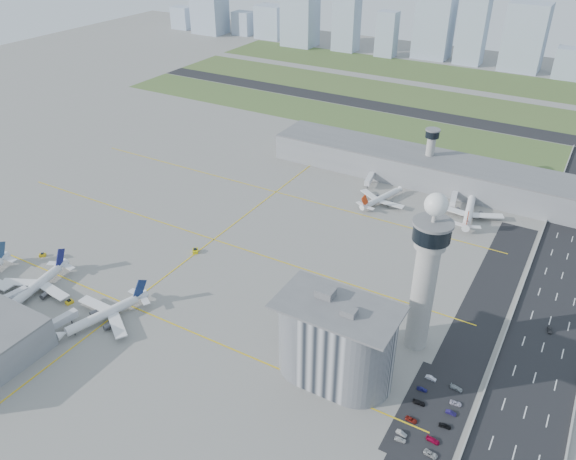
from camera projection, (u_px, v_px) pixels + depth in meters
The scene contains 56 objects.
ground at pixel (247, 296), 240.40m from camera, with size 1000.00×1000.00×0.00m, color gray.
grass_strip_0 at pixel (393, 126), 415.84m from camera, with size 480.00×50.00×0.08m, color #3E5829.
grass_strip_1 at pixel (425, 99), 471.47m from camera, with size 480.00×60.00×0.08m, color #455829.
grass_strip_2 at pixel (452, 76), 530.80m from camera, with size 480.00×70.00×0.08m, color #48632F.
runway at pixel (410, 112), 443.27m from camera, with size 480.00×22.00×0.10m, color black.
highway at pixel (528, 400), 191.03m from camera, with size 28.00×500.00×0.10m, color black.
barrier_left at pixel (487, 384), 196.75m from camera, with size 0.60×500.00×1.20m, color #9E9E99.
barrier_right at pixel (573, 416), 184.74m from camera, with size 0.60×500.00×1.20m, color #9E9E99.
landside_road at pixel (448, 392), 194.34m from camera, with size 18.00×260.00×0.08m, color black.
parking_lot at pixel (431, 413), 186.29m from camera, with size 20.00×44.00×0.10m, color black.
taxiway_line_h_0 at pixel (128, 305), 235.31m from camera, with size 260.00×0.60×0.01m, color yellow.
taxiway_line_h_1 at pixel (214, 240), 279.81m from camera, with size 260.00×0.60×0.01m, color yellow.
taxiway_line_h_2 at pixel (276, 192), 324.31m from camera, with size 260.00×0.60×0.01m, color yellow.
taxiway_line_v at pixel (214, 240), 279.81m from camera, with size 0.60×260.00×0.01m, color yellow.
control_tower at pixel (426, 268), 197.37m from camera, with size 14.00×14.00×64.50m.
secondary_tower at pixel (430, 150), 329.09m from camera, with size 8.60×8.60×31.90m.
admin_building at pixel (336, 341), 193.88m from camera, with size 42.00×24.00×33.50m.
terminal_pier at pixel (443, 172), 328.93m from camera, with size 210.00×32.00×15.80m.
airplane_near_b at pixel (33, 283), 238.94m from camera, with size 41.19×35.01×11.53m, color white, non-canonical shape.
airplane_near_c at pixel (101, 310), 223.50m from camera, with size 40.36×34.30×11.30m, color white, non-canonical shape.
airplane_far_a at pixel (382, 194), 311.16m from camera, with size 34.78×29.56×9.74m, color white, non-canonical shape.
airplane_far_b at pixel (470, 206), 297.54m from camera, with size 41.95×35.66×11.75m, color white, non-canonical shape.
jet_bridge_near_2 at pixel (45, 332), 216.43m from camera, with size 14.00×3.00×5.70m, color silver, non-canonical shape.
jet_bridge_far_0 at pixel (372, 176), 335.98m from camera, with size 14.00×3.00×5.70m, color silver, non-canonical shape.
jet_bridge_far_1 at pixel (455, 195), 314.52m from camera, with size 14.00×3.00×5.70m, color silver, non-canonical shape.
tug_0 at pixel (43, 255), 266.49m from camera, with size 2.02×2.94×1.71m, color gold, non-canonical shape.
tug_1 at pixel (48, 289), 243.73m from camera, with size 1.91×2.78×1.61m, color #E2A302, non-canonical shape.
tug_2 at pixel (69, 302), 235.82m from camera, with size 2.09×3.04×1.77m, color yellow, non-canonical shape.
tug_3 at pixel (195, 251), 269.25m from camera, with size 2.50×3.63×2.11m, color #D9C70C, non-canonical shape.
tug_4 at pixel (370, 205), 308.97m from camera, with size 1.95×2.84×1.65m, color #E29A07, non-canonical shape.
tug_5 at pixel (422, 231), 285.04m from camera, with size 2.48×3.61×2.10m, color orange, non-canonical shape.
car_lot_0 at pixel (400, 439), 176.68m from camera, with size 1.48×3.67×1.25m, color silver.
car_lot_1 at pixel (401, 433), 178.73m from camera, with size 1.27×3.65×1.20m, color #9C9C9C.
car_lot_2 at pixel (411, 420), 183.42m from camera, with size 1.83×3.97×1.10m, color maroon.
car_lot_3 at pixel (419, 402), 189.52m from camera, with size 1.71×4.21×1.22m, color black.
car_lot_4 at pixel (422, 389), 194.64m from camera, with size 1.45×3.62×1.23m, color navy.
car_lot_5 at pixel (431, 378), 199.06m from camera, with size 1.33×3.82×1.26m, color white.
car_lot_6 at pixel (431, 454), 172.13m from camera, with size 2.02×4.39×1.22m, color #AFAFAF.
car_lot_7 at pixel (433, 440), 176.47m from camera, with size 1.75×4.30×1.25m, color #9D052F.
car_lot_8 at pixel (445, 426), 181.21m from camera, with size 1.55×3.86×1.32m, color black.
car_lot_9 at pixel (451, 413), 185.81m from camera, with size 1.24×3.55×1.17m, color #1E1651.
car_lot_10 at pixel (456, 403), 189.32m from camera, with size 1.87×4.05×1.13m, color silver.
car_lot_11 at pixel (456, 388), 195.04m from camera, with size 1.79×4.41×1.28m, color #99A1A7.
car_hw_1 at pixel (550, 330), 220.84m from camera, with size 1.37×3.94×1.30m, color black.
car_hw_4 at pixel (572, 189), 326.21m from camera, with size 1.47×3.66×1.25m, color gray.
skyline_bldg_0 at pixel (183, 18), 708.44m from camera, with size 24.05×19.24×26.50m, color #9EADC1.
skyline_bldg_1 at pixel (209, 5), 675.35m from camera, with size 37.63×30.10×65.60m, color #9EADC1.
skyline_bldg_2 at pixel (243, 23), 677.52m from camera, with size 22.81×18.25×26.79m, color #9EADC1.
skyline_bldg_3 at pixel (271, 22), 659.19m from camera, with size 32.30×25.84×36.93m, color #9EADC1.
skyline_bldg_4 at pixel (300, 18), 620.53m from camera, with size 35.81×28.65×60.36m, color #9EADC1.
skyline_bldg_5 at pixel (347, 18), 598.83m from camera, with size 25.49×20.39×66.89m, color #9EADC1.
skyline_bldg_6 at pixel (387, 34), 582.77m from camera, with size 20.04×16.03×45.20m, color #9EADC1.
skyline_bldg_7 at pixel (434, 27), 574.16m from camera, with size 35.76×28.61×61.22m, color #9EADC1.
skyline_bldg_8 at pixel (474, 20), 547.32m from camera, with size 26.33×21.06×83.39m, color #9EADC1.
skyline_bldg_9 at pixel (525, 37), 532.05m from camera, with size 36.96×29.57×62.11m, color #9EADC1.
skyline_bldg_10 at pixel (568, 63), 516.05m from camera, with size 23.01×18.41×27.75m, color #9EADC1.
Camera 1 is at (110.98, -156.82, 148.33)m, focal length 35.00 mm.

